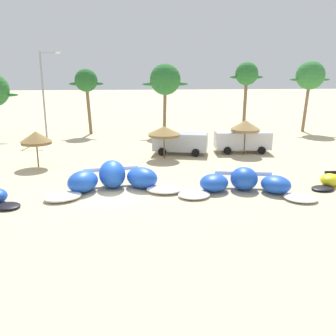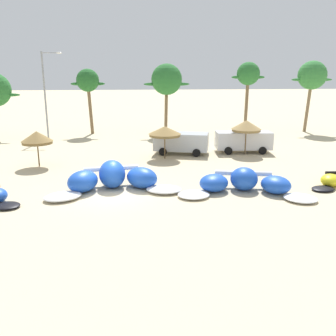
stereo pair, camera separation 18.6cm
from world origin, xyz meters
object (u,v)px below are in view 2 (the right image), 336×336
(kite_left_of_center, at_px, (113,179))
(parked_van, at_px, (242,140))
(kite_center, at_px, (245,183))
(lamppost_west_center, at_px, (46,90))
(beach_umbrella_middle, at_px, (165,131))
(palm_right_of_gap, at_px, (312,76))
(palm_left_of_gap, at_px, (88,82))
(palm_center_left, at_px, (167,80))
(parked_car_second, at_px, (180,141))
(palm_center_right, at_px, (248,75))
(beach_umbrella_near_palms, at_px, (246,126))
(beach_umbrella_near_van, at_px, (37,137))

(kite_left_of_center, relative_size, parked_van, 1.68)
(kite_center, bearing_deg, lamppost_west_center, 127.89)
(kite_left_of_center, xyz_separation_m, beach_umbrella_middle, (3.88, 7.96, 1.62))
(palm_right_of_gap, bearing_deg, lamppost_west_center, -176.38)
(kite_left_of_center, height_order, palm_left_of_gap, palm_left_of_gap)
(palm_left_of_gap, bearing_deg, beach_umbrella_middle, -60.82)
(parked_van, height_order, palm_center_left, palm_center_left)
(kite_left_of_center, xyz_separation_m, parked_car_second, (5.36, 9.68, 0.44))
(parked_car_second, distance_m, palm_center_right, 14.70)
(kite_left_of_center, relative_size, lamppost_west_center, 0.93)
(palm_center_left, bearing_deg, parked_car_second, -89.18)
(parked_car_second, relative_size, palm_right_of_gap, 0.61)
(parked_van, height_order, palm_left_of_gap, palm_left_of_gap)
(palm_center_right, bearing_deg, beach_umbrella_near_palms, -107.12)
(palm_center_right, bearing_deg, palm_center_left, 176.32)
(beach_umbrella_middle, relative_size, palm_center_right, 0.33)
(beach_umbrella_near_palms, distance_m, palm_center_right, 12.36)
(palm_center_right, bearing_deg, kite_left_of_center, -125.80)
(beach_umbrella_near_palms, xyz_separation_m, palm_right_of_gap, (11.22, 11.71, 3.98))
(palm_center_right, bearing_deg, lamppost_west_center, -176.57)
(lamppost_west_center, bearing_deg, palm_left_of_gap, 34.92)
(palm_center_left, relative_size, palm_center_right, 0.98)
(parked_van, distance_m, parked_car_second, 5.57)
(beach_umbrella_middle, distance_m, beach_umbrella_near_palms, 7.11)
(parked_van, distance_m, palm_right_of_gap, 16.43)
(palm_center_left, distance_m, palm_center_right, 9.20)
(parked_van, relative_size, parked_car_second, 0.99)
(parked_car_second, bearing_deg, kite_center, -77.24)
(palm_left_of_gap, relative_size, palm_center_left, 0.93)
(palm_left_of_gap, height_order, palm_center_right, palm_center_right)
(parked_van, height_order, palm_center_right, palm_center_right)
(beach_umbrella_middle, distance_m, palm_left_of_gap, 15.79)
(parked_van, bearing_deg, lamppost_west_center, 154.54)
(palm_center_left, height_order, palm_center_right, palm_center_right)
(palm_center_right, distance_m, lamppost_west_center, 22.07)
(beach_umbrella_middle, bearing_deg, parked_van, 14.36)
(palm_left_of_gap, bearing_deg, palm_center_left, -5.69)
(beach_umbrella_near_van, distance_m, parked_car_second, 11.79)
(parked_van, xyz_separation_m, palm_left_of_gap, (-14.55, 11.61, 4.80))
(palm_left_of_gap, bearing_deg, lamppost_west_center, -145.08)
(beach_umbrella_near_van, height_order, parked_van, beach_umbrella_near_van)
(palm_left_of_gap, height_order, palm_right_of_gap, palm_right_of_gap)
(beach_umbrella_near_van, height_order, palm_left_of_gap, palm_left_of_gap)
(palm_left_of_gap, relative_size, palm_right_of_gap, 0.89)
(parked_van, relative_size, palm_center_right, 0.62)
(beach_umbrella_near_van, height_order, palm_right_of_gap, palm_right_of_gap)
(kite_left_of_center, bearing_deg, kite_center, -9.04)
(parked_car_second, bearing_deg, beach_umbrella_near_van, -162.72)
(beach_umbrella_near_van, distance_m, palm_left_of_gap, 15.79)
(palm_center_right, xyz_separation_m, palm_right_of_gap, (7.79, 0.56, -0.10))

